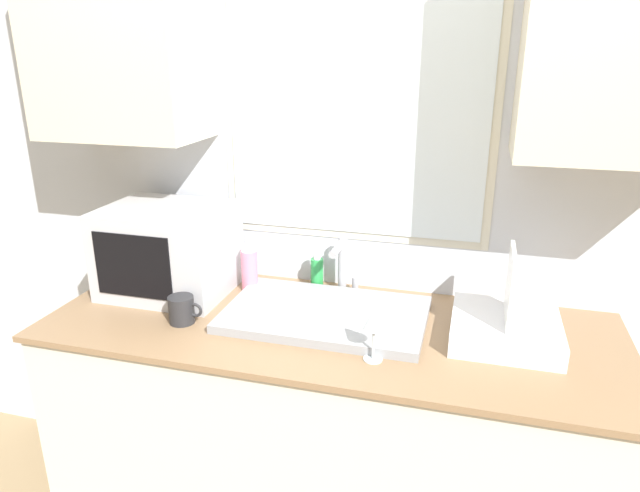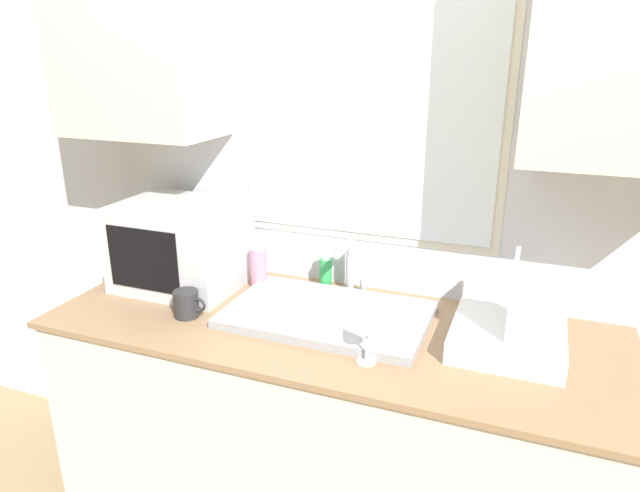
{
  "view_description": "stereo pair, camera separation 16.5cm",
  "coord_description": "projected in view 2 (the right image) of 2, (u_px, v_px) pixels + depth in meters",
  "views": [
    {
      "loc": [
        0.42,
        -1.29,
        1.79
      ],
      "look_at": [
        -0.02,
        0.31,
        1.21
      ],
      "focal_mm": 32.0,
      "sensor_mm": 36.0,
      "label": 1
    },
    {
      "loc": [
        0.58,
        -1.24,
        1.79
      ],
      "look_at": [
        -0.02,
        0.31,
        1.21
      ],
      "focal_mm": 32.0,
      "sensor_mm": 36.0,
      "label": 2
    }
  ],
  "objects": [
    {
      "name": "countertop",
      "position": [
        329.0,
        442.0,
        2.03
      ],
      "size": [
        1.87,
        0.71,
        0.93
      ],
      "color": "beige",
      "rests_on": "ground_plane"
    },
    {
      "name": "wall_back",
      "position": [
        363.0,
        154.0,
        1.99
      ],
      "size": [
        6.0,
        0.38,
        2.6
      ],
      "color": "silver",
      "rests_on": "ground_plane"
    },
    {
      "name": "sink_basin",
      "position": [
        327.0,
        315.0,
        1.9
      ],
      "size": [
        0.66,
        0.42,
        0.03
      ],
      "color": "gray",
      "rests_on": "countertop"
    },
    {
      "name": "faucet",
      "position": [
        350.0,
        262.0,
        2.05
      ],
      "size": [
        0.08,
        0.17,
        0.21
      ],
      "color": "#99999E",
      "rests_on": "countertop"
    },
    {
      "name": "microwave",
      "position": [
        181.0,
        245.0,
        2.13
      ],
      "size": [
        0.44,
        0.36,
        0.32
      ],
      "color": "#B2B2B7",
      "rests_on": "countertop"
    },
    {
      "name": "dish_rack",
      "position": [
        508.0,
        335.0,
        1.71
      ],
      "size": [
        0.33,
        0.33,
        0.29
      ],
      "color": "silver",
      "rests_on": "countertop"
    },
    {
      "name": "spray_bottle",
      "position": [
        258.0,
        262.0,
        2.13
      ],
      "size": [
        0.06,
        0.06,
        0.21
      ],
      "color": "#D8728C",
      "rests_on": "countertop"
    },
    {
      "name": "soap_bottle",
      "position": [
        326.0,
        272.0,
        2.13
      ],
      "size": [
        0.05,
        0.05,
        0.15
      ],
      "color": "#268C3F",
      "rests_on": "countertop"
    },
    {
      "name": "mug_near_sink",
      "position": [
        187.0,
        304.0,
        1.91
      ],
      "size": [
        0.12,
        0.08,
        0.09
      ],
      "color": "#262628",
      "rests_on": "countertop"
    },
    {
      "name": "wine_glass",
      "position": [
        367.0,
        323.0,
        1.6
      ],
      "size": [
        0.06,
        0.06,
        0.16
      ],
      "color": "silver",
      "rests_on": "countertop"
    }
  ]
}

